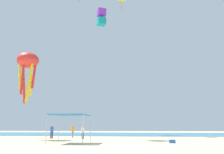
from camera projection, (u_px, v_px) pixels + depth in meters
The scene contains 10 objects.
ground at pixel (109, 146), 20.22m from camera, with size 110.00×110.00×0.10m, color #D1BA8C.
ocean_strip at pixel (126, 134), 47.64m from camera, with size 110.00×21.61×0.03m, color teal.
canopy_tent at pixel (70, 116), 22.84m from camera, with size 3.24×3.40×2.57m.
person_near_tent at pixel (73, 130), 33.05m from camera, with size 0.40×0.44×1.70m.
person_leftmost at pixel (83, 131), 29.57m from camera, with size 0.38×0.38×1.60m.
person_central at pixel (52, 130), 31.23m from camera, with size 0.41×0.45×1.71m.
cooler_box at pixel (172, 141), 22.80m from camera, with size 0.57×0.37×0.35m.
kite_octopus_red at pixel (28, 63), 30.53m from camera, with size 3.29×3.29×6.21m.
kite_box_purple at pixel (101, 17), 48.52m from camera, with size 2.01×2.01×3.22m.
kite_diamond_yellow at pixel (122, 0), 43.81m from camera, with size 2.33×2.33×2.36m.
Camera 1 is at (2.45, -20.78, 1.56)m, focal length 39.90 mm.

